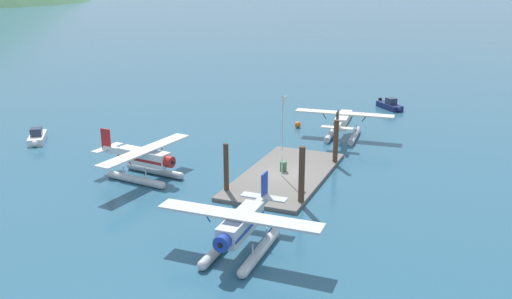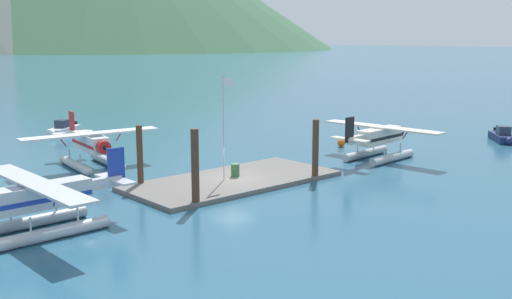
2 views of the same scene
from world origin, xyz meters
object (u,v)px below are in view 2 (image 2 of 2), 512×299
at_px(flagpole, 225,117).
at_px(seaplane_white_bow_left, 91,147).
at_px(boat_navy_open_se, 503,136).
at_px(seaplane_cream_stbd_aft, 379,140).
at_px(fuel_drum, 235,170).
at_px(mooring_buoy, 341,143).
at_px(seaplane_silver_port_aft, 42,203).
at_px(boat_white_open_north, 63,129).

xyz_separation_m(flagpole, seaplane_white_bow_left, (-4.32, 10.82, -2.97)).
bearing_deg(boat_navy_open_se, flagpole, 172.00).
distance_m(seaplane_cream_stbd_aft, boat_navy_open_se, 15.92).
bearing_deg(seaplane_cream_stbd_aft, flagpole, 173.22).
relative_size(fuel_drum, seaplane_cream_stbd_aft, 0.08).
distance_m(mooring_buoy, seaplane_silver_port_aft, 30.46).
distance_m(seaplane_cream_stbd_aft, seaplane_silver_port_aft, 27.74).
bearing_deg(fuel_drum, seaplane_white_bow_left, 117.39).
height_order(fuel_drum, seaplane_white_bow_left, seaplane_white_bow_left).
xyz_separation_m(flagpole, boat_white_open_north, (0.84, 27.49, -4.06)).
xyz_separation_m(mooring_buoy, seaplane_silver_port_aft, (-29.83, -6.06, 1.22)).
bearing_deg(boat_white_open_north, flagpole, -91.75).
height_order(flagpole, seaplane_cream_stbd_aft, flagpole).
distance_m(flagpole, boat_white_open_north, 27.80).
bearing_deg(boat_navy_open_se, boat_white_open_north, 132.74).
relative_size(mooring_buoy, boat_white_open_north, 0.17).
relative_size(flagpole, seaplane_silver_port_aft, 0.66).
bearing_deg(boat_navy_open_se, seaplane_silver_port_aft, 177.06).
xyz_separation_m(fuel_drum, seaplane_silver_port_aft, (-14.38, -2.33, 0.84)).
xyz_separation_m(seaplane_white_bow_left, boat_white_open_north, (5.16, 16.67, -1.09)).
bearing_deg(seaplane_cream_stbd_aft, seaplane_white_bow_left, 146.29).
distance_m(seaplane_white_bow_left, seaplane_silver_port_aft, 15.64).
bearing_deg(boat_navy_open_se, mooring_buoy, 148.64).
bearing_deg(seaplane_white_bow_left, flagpole, -68.24).
height_order(fuel_drum, mooring_buoy, fuel_drum).
height_order(mooring_buoy, seaplane_white_bow_left, seaplane_white_bow_left).
bearing_deg(boat_white_open_north, mooring_buoy, -56.14).
relative_size(seaplane_silver_port_aft, boat_white_open_north, 2.44).
bearing_deg(flagpole, fuel_drum, 15.47).
bearing_deg(flagpole, seaplane_silver_port_aft, -171.36).
bearing_deg(seaplane_white_bow_left, fuel_drum, -62.61).
relative_size(seaplane_white_bow_left, seaplane_cream_stbd_aft, 1.00).
bearing_deg(mooring_buoy, seaplane_silver_port_aft, -168.52).
xyz_separation_m(flagpole, fuel_drum, (1.13, 0.31, -3.81)).
bearing_deg(boat_navy_open_se, seaplane_cream_stbd_aft, 170.87).
relative_size(mooring_buoy, boat_navy_open_se, 0.17).
bearing_deg(fuel_drum, mooring_buoy, 13.58).
relative_size(flagpole, boat_white_open_north, 1.62).
xyz_separation_m(fuel_drum, seaplane_white_bow_left, (-5.45, 10.51, 0.84)).
relative_size(fuel_drum, boat_white_open_north, 0.21).
relative_size(mooring_buoy, seaplane_white_bow_left, 0.07).
xyz_separation_m(fuel_drum, mooring_buoy, (15.44, 3.73, -0.38)).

